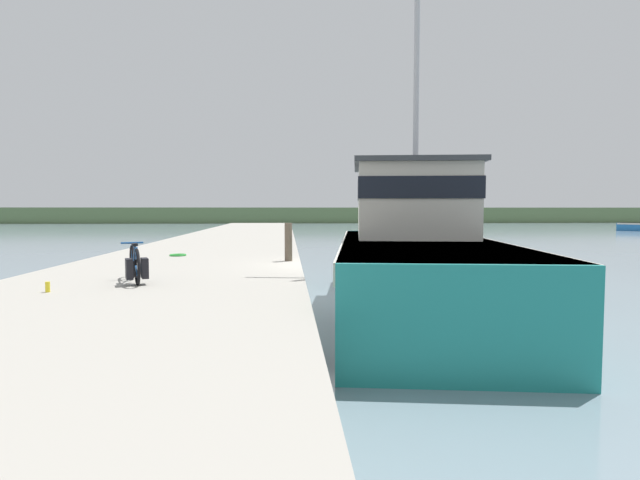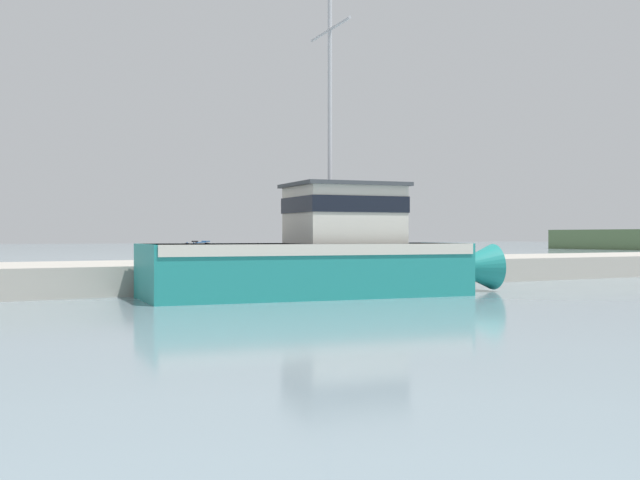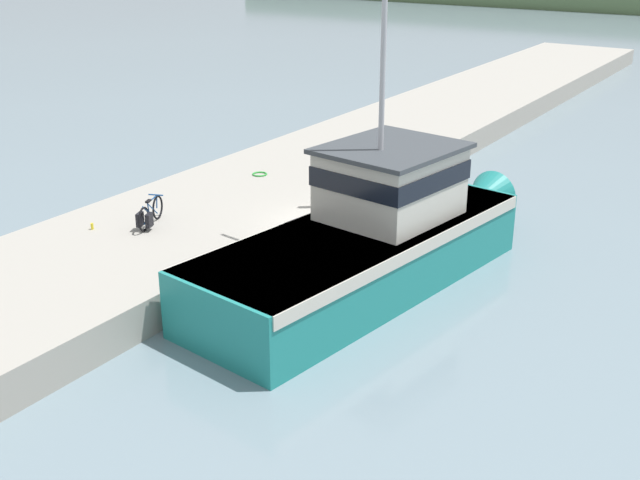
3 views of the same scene
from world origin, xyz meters
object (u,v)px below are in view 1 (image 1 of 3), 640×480
fishing_boat_main (416,252)px  boat_red_outer (455,227)px  bicycle_touring (135,265)px  mooring_post (288,242)px  water_bottle_on_curb (48,287)px

fishing_boat_main → boat_red_outer: bearing=77.5°
fishing_boat_main → bicycle_touring: fishing_boat_main is taller
bicycle_touring → mooring_post: (3.03, 3.98, 0.18)m
boat_red_outer → water_bottle_on_curb: (-20.50, -38.60, 0.38)m
boat_red_outer → mooring_post: (-16.28, -33.58, 0.83)m
boat_red_outer → water_bottle_on_curb: 43.71m
boat_red_outer → water_bottle_on_curb: size_ratio=25.27×
mooring_post → bicycle_touring: bearing=-127.3°
water_bottle_on_curb → bicycle_touring: bearing=41.2°
boat_red_outer → bicycle_touring: 42.23m
boat_red_outer → mooring_post: bearing=23.1°
fishing_boat_main → boat_red_outer: (13.16, 35.51, -0.68)m
fishing_boat_main → bicycle_touring: 6.47m
bicycle_touring → water_bottle_on_curb: (-1.20, -1.05, -0.26)m
boat_red_outer → bicycle_touring: boat_red_outer is taller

